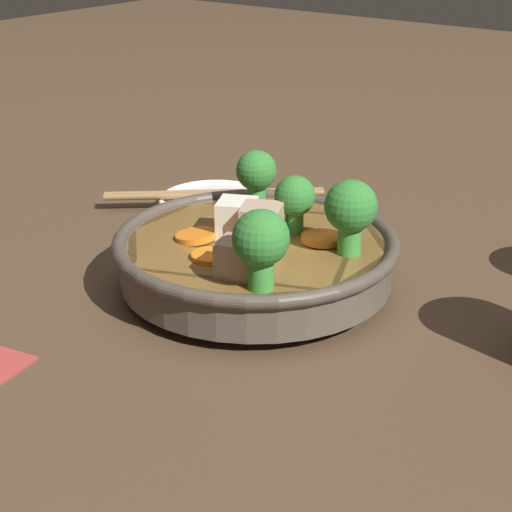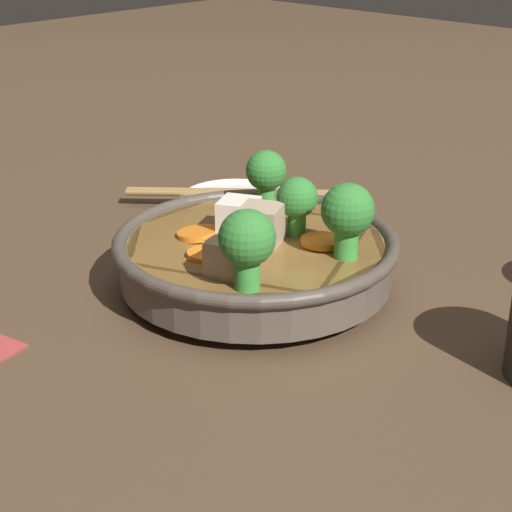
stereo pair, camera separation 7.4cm
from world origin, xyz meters
The scene contains 4 objects.
ground_plane centered at (0.00, 0.00, 0.00)m, with size 3.00×3.00×0.00m, color #4C3826.
stirfry_bowl centered at (0.00, 0.00, 0.04)m, with size 0.25×0.25×0.11m.
side_saucer centered at (-0.16, 0.13, 0.01)m, with size 0.12×0.12×0.01m.
chopsticks_pair centered at (-0.16, 0.13, 0.02)m, with size 0.19×0.17×0.01m.
Camera 2 is at (0.46, -0.49, 0.33)m, focal length 60.00 mm.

